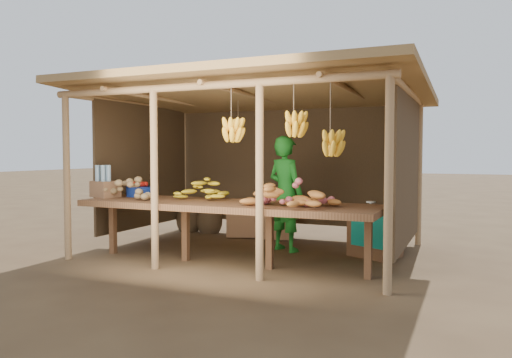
% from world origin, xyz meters
% --- Properties ---
extents(ground, '(60.00, 60.00, 0.00)m').
position_xyz_m(ground, '(0.00, 0.00, 0.00)').
color(ground, brown).
rests_on(ground, ground).
extents(stall_structure, '(4.70, 3.50, 2.43)m').
position_xyz_m(stall_structure, '(0.11, 0.00, 1.91)').
color(stall_structure, tan).
rests_on(stall_structure, ground).
extents(counter, '(3.90, 1.05, 0.80)m').
position_xyz_m(counter, '(0.00, -0.95, 0.74)').
color(counter, brown).
rests_on(counter, ground).
extents(potato_heap, '(0.97, 0.65, 0.36)m').
position_xyz_m(potato_heap, '(-1.49, -0.94, 0.98)').
color(potato_heap, '#96784D').
rests_on(potato_heap, counter).
extents(sweet_potato_heap, '(1.20, 0.86, 0.36)m').
position_xyz_m(sweet_potato_heap, '(0.91, -1.19, 0.98)').
color(sweet_potato_heap, '#AE6A2C').
rests_on(sweet_potato_heap, counter).
extents(onion_heap, '(0.90, 0.62, 0.36)m').
position_xyz_m(onion_heap, '(0.97, -0.98, 0.98)').
color(onion_heap, '#CA626B').
rests_on(onion_heap, counter).
extents(banana_pile, '(0.75, 0.54, 0.35)m').
position_xyz_m(banana_pile, '(-0.44, -0.79, 0.98)').
color(banana_pile, yellow).
rests_on(banana_pile, counter).
extents(tomato_basin, '(0.40, 0.40, 0.21)m').
position_xyz_m(tomato_basin, '(-1.54, -0.66, 0.89)').
color(tomato_basin, navy).
rests_on(tomato_basin, counter).
extents(bottle_box, '(0.43, 0.38, 0.46)m').
position_xyz_m(bottle_box, '(-1.90, -0.98, 0.97)').
color(bottle_box, brown).
rests_on(bottle_box, counter).
extents(vendor, '(0.72, 0.61, 1.67)m').
position_xyz_m(vendor, '(0.37, 0.22, 0.84)').
color(vendor, '#1A7720').
rests_on(vendor, ground).
extents(tarp_crate, '(0.83, 0.78, 0.78)m').
position_xyz_m(tarp_crate, '(1.64, 0.33, 0.32)').
color(tarp_crate, brown).
rests_on(tarp_crate, ground).
extents(carton_stack, '(1.21, 0.57, 0.84)m').
position_xyz_m(carton_stack, '(-0.31, 1.05, 0.37)').
color(carton_stack, brown).
rests_on(carton_stack, ground).
extents(burlap_sacks, '(0.89, 0.47, 0.63)m').
position_xyz_m(burlap_sacks, '(-1.64, 1.20, 0.27)').
color(burlap_sacks, '#4C3823').
rests_on(burlap_sacks, ground).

